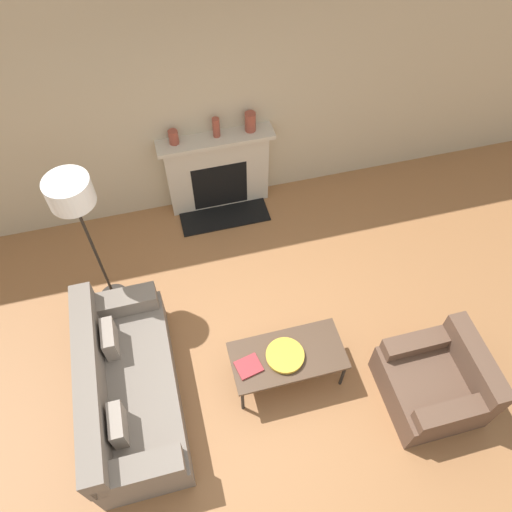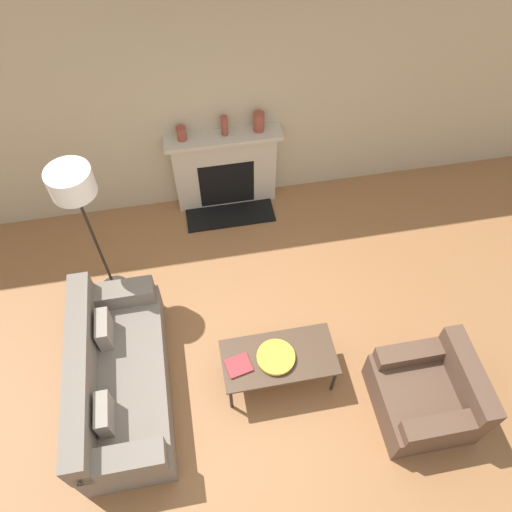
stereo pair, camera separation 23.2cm
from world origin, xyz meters
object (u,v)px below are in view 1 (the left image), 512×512
Objects in this scene: floor_lamp at (74,203)px; mantel_vase_center_right at (250,122)px; fireplace at (218,173)px; book at (249,366)px; mantel_vase_left at (173,137)px; coffee_table at (288,356)px; bowl at (285,355)px; mantel_vase_center_left at (216,127)px; couch at (127,388)px; armchair_near at (436,382)px.

mantel_vase_center_right is at bearing 31.15° from floor_lamp.
book is (-0.24, -2.51, -0.06)m from fireplace.
mantel_vase_left is at bearing 83.03° from book.
mantel_vase_center_right is at bearing 83.81° from coffee_table.
book is 2.71m from mantel_vase_center_right.
bowl is 2.35m from floor_lamp.
mantel_vase_center_right is at bearing 0.00° from mantel_vase_center_left.
mantel_vase_left is (-0.57, 2.51, 0.68)m from bowl.
mantel_vase_left reaches higher than couch.
book is 1.59× the size of mantel_vase_left.
fireplace reaches higher than armchair_near.
couch is at bearing -111.24° from mantel_vase_left.
fireplace is 2.52m from book.
mantel_vase_center_right is (0.27, 2.50, 0.78)m from coffee_table.
fireplace is 5.72× the size of mantel_vase_center_left.
bowl is (0.11, -2.50, -0.04)m from fireplace.
fireplace is 0.78m from mantel_vase_left.
floor_lamp reaches higher than bowl.
book is at bearing -107.06° from armchair_near.
mantel_vase_center_right reaches higher than coffee_table.
mantel_vase_center_right reaches higher than bowl.
bowl is 2.63m from mantel_vase_center_right.
mantel_vase_center_left reaches higher than coffee_table.
bowl is 0.20× the size of floor_lamp.
armchair_near is at bearing -103.05° from couch.
couch is at bearing -120.28° from fireplace.
floor_lamp reaches higher than armchair_near.
bowl is 2.61m from mantel_vase_center_left.
floor_lamp is (-0.07, 1.25, 1.24)m from couch.
couch is 2.91m from mantel_vase_center_left.
coffee_table is at bearing -94.14° from couch.
bowl is (1.50, -0.12, 0.16)m from couch.
bowl is 2.66m from mantel_vase_left.
bowl reaches higher than book.
mantel_vase_center_left is 0.39m from mantel_vase_center_right.
mantel_vase_center_left is (-0.12, 2.50, 0.78)m from coffee_table.
floor_lamp is 2.22m from mantel_vase_center_right.
mantel_vase_center_left is (0.03, 0.01, 0.67)m from fireplace.
mantel_vase_left is at bearing 102.76° from bowl.
mantel_vase_center_right is (-1.04, 3.05, 0.92)m from armchair_near.
fireplace is 2.11m from floor_lamp.
couch is 7.98× the size of mantel_vase_center_right.
fireplace is 0.79m from mantel_vase_center_right.
coffee_table is 0.07m from bowl.
floor_lamp is (-1.21, 1.39, 1.10)m from book.
armchair_near is 3.72m from floor_lamp.
mantel_vase_center_left reaches higher than book.
bowl is (-1.35, 0.53, 0.21)m from armchair_near.
bowl reaches higher than coffee_table.
fireplace is 5.19× the size of book.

